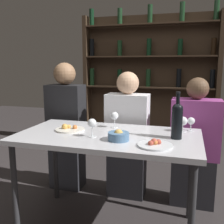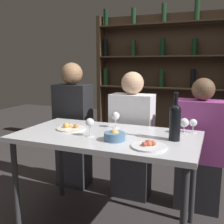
% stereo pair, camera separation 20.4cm
% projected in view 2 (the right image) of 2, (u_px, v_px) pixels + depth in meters
% --- Properties ---
extents(dining_table, '(1.36, 0.73, 0.76)m').
position_uv_depth(dining_table, '(107.00, 143.00, 1.98)').
color(dining_table, silver).
rests_on(dining_table, ground_plane).
extents(wine_rack_wall, '(1.96, 0.21, 2.10)m').
position_uv_depth(wine_rack_wall, '(162.00, 78.00, 3.78)').
color(wine_rack_wall, '#38281C').
rests_on(wine_rack_wall, ground_plane).
extents(wine_bottle, '(0.08, 0.08, 0.33)m').
position_uv_depth(wine_bottle, '(175.00, 120.00, 1.78)').
color(wine_bottle, black).
rests_on(wine_bottle, dining_table).
extents(wine_glass_0, '(0.06, 0.06, 0.13)m').
position_uv_depth(wine_glass_0, '(90.00, 123.00, 1.89)').
color(wine_glass_0, silver).
rests_on(wine_glass_0, dining_table).
extents(wine_glass_1, '(0.06, 0.06, 0.11)m').
position_uv_depth(wine_glass_1, '(193.00, 123.00, 1.99)').
color(wine_glass_1, silver).
rests_on(wine_glass_1, dining_table).
extents(wine_glass_2, '(0.06, 0.06, 0.13)m').
position_uv_depth(wine_glass_2, '(116.00, 116.00, 2.15)').
color(wine_glass_2, silver).
rests_on(wine_glass_2, dining_table).
extents(wine_glass_3, '(0.07, 0.07, 0.12)m').
position_uv_depth(wine_glass_3, '(184.00, 123.00, 1.97)').
color(wine_glass_3, silver).
rests_on(wine_glass_3, dining_table).
extents(food_plate_0, '(0.23, 0.23, 0.05)m').
position_uv_depth(food_plate_0, '(149.00, 145.00, 1.65)').
color(food_plate_0, silver).
rests_on(food_plate_0, dining_table).
extents(food_plate_1, '(0.23, 0.23, 0.05)m').
position_uv_depth(food_plate_1, '(71.00, 128.00, 2.11)').
color(food_plate_1, silver).
rests_on(food_plate_1, dining_table).
extents(snack_bowl, '(0.15, 0.15, 0.08)m').
position_uv_depth(snack_bowl, '(115.00, 136.00, 1.80)').
color(snack_bowl, '#4C7299').
rests_on(snack_bowl, dining_table).
extents(seated_person_left, '(0.36, 0.22, 1.30)m').
position_uv_depth(seated_person_left, '(73.00, 128.00, 2.73)').
color(seated_person_left, '#26262B').
rests_on(seated_person_left, ground_plane).
extents(seated_person_center, '(0.40, 0.22, 1.21)m').
position_uv_depth(seated_person_center, '(132.00, 139.00, 2.50)').
color(seated_person_center, '#26262B').
rests_on(seated_person_center, ground_plane).
extents(seated_person_right, '(0.42, 0.22, 1.17)m').
position_uv_depth(seated_person_right, '(199.00, 150.00, 2.28)').
color(seated_person_right, '#26262B').
rests_on(seated_person_right, ground_plane).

